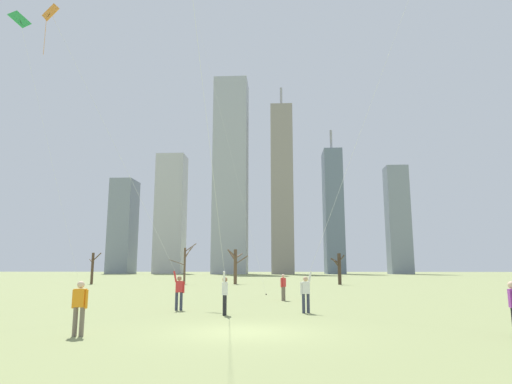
{
  "coord_description": "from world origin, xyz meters",
  "views": [
    {
      "loc": [
        1.13,
        -14.45,
        2.02
      ],
      "look_at": [
        0.0,
        6.0,
        5.57
      ],
      "focal_mm": 30.65,
      "sensor_mm": 36.0,
      "label": 1
    }
  ],
  "objects_px": {
    "bystander_far_off_by_trees": "(80,305)",
    "bare_tree_center": "(93,267)",
    "kite_flyer_far_back_teal": "(326,233)",
    "bare_tree_leftmost": "(339,268)",
    "bare_tree_rightmost": "(235,264)",
    "bystander_strolling_midfield": "(283,286)",
    "kite_flyer_foreground_left_yellow": "(220,249)",
    "distant_kite_high_overhead_green": "(24,38)",
    "distant_kite_drifting_left_blue": "(192,0)",
    "kite_flyer_midfield_center_orange": "(141,208)",
    "bare_tree_far_right_edge": "(185,264)"
  },
  "relations": [
    {
      "from": "kite_flyer_foreground_left_yellow",
      "to": "distant_kite_drifting_left_blue",
      "type": "relative_size",
      "value": 0.64
    },
    {
      "from": "kite_flyer_foreground_left_yellow",
      "to": "distant_kite_high_overhead_green",
      "type": "relative_size",
      "value": 1.13
    },
    {
      "from": "bystander_far_off_by_trees",
      "to": "distant_kite_high_overhead_green",
      "type": "bearing_deg",
      "value": 133.01
    },
    {
      "from": "kite_flyer_far_back_teal",
      "to": "bare_tree_rightmost",
      "type": "xyz_separation_m",
      "value": [
        -7.78,
        34.59,
        -1.14
      ]
    },
    {
      "from": "bystander_far_off_by_trees",
      "to": "distant_kite_drifting_left_blue",
      "type": "xyz_separation_m",
      "value": [
        -1.79,
        22.8,
        25.36
      ]
    },
    {
      "from": "distant_kite_drifting_left_blue",
      "to": "bare_tree_center",
      "type": "bearing_deg",
      "value": 130.89
    },
    {
      "from": "distant_kite_high_overhead_green",
      "to": "bare_tree_far_right_edge",
      "type": "relative_size",
      "value": 3.29
    },
    {
      "from": "kite_flyer_midfield_center_orange",
      "to": "kite_flyer_far_back_teal",
      "type": "bearing_deg",
      "value": -6.75
    },
    {
      "from": "kite_flyer_midfield_center_orange",
      "to": "bystander_far_off_by_trees",
      "type": "bearing_deg",
      "value": -83.39
    },
    {
      "from": "distant_kite_drifting_left_blue",
      "to": "kite_flyer_foreground_left_yellow",
      "type": "bearing_deg",
      "value": -73.1
    },
    {
      "from": "kite_flyer_far_back_teal",
      "to": "distant_kite_drifting_left_blue",
      "type": "height_order",
      "value": "distant_kite_drifting_left_blue"
    },
    {
      "from": "distant_kite_drifting_left_blue",
      "to": "bystander_strolling_midfield",
      "type": "bearing_deg",
      "value": -45.54
    },
    {
      "from": "kite_flyer_midfield_center_orange",
      "to": "bare_tree_rightmost",
      "type": "xyz_separation_m",
      "value": [
        1.39,
        33.51,
        -2.56
      ]
    },
    {
      "from": "bystander_strolling_midfield",
      "to": "bare_tree_rightmost",
      "type": "height_order",
      "value": "bare_tree_rightmost"
    },
    {
      "from": "kite_flyer_foreground_left_yellow",
      "to": "bare_tree_rightmost",
      "type": "bearing_deg",
      "value": 94.8
    },
    {
      "from": "bare_tree_rightmost",
      "to": "bystander_strolling_midfield",
      "type": "bearing_deg",
      "value": -77.94
    },
    {
      "from": "distant_kite_high_overhead_green",
      "to": "bare_tree_rightmost",
      "type": "relative_size",
      "value": 3.78
    },
    {
      "from": "distant_kite_drifting_left_blue",
      "to": "bare_tree_center",
      "type": "distance_m",
      "value": 33.86
    },
    {
      "from": "distant_kite_drifting_left_blue",
      "to": "bare_tree_rightmost",
      "type": "xyz_separation_m",
      "value": [
        2.23,
        18.98,
        -23.81
      ]
    },
    {
      "from": "bare_tree_rightmost",
      "to": "bare_tree_far_right_edge",
      "type": "height_order",
      "value": "bare_tree_far_right_edge"
    },
    {
      "from": "bystander_far_off_by_trees",
      "to": "bare_tree_far_right_edge",
      "type": "height_order",
      "value": "bare_tree_far_right_edge"
    },
    {
      "from": "kite_flyer_far_back_teal",
      "to": "bystander_far_off_by_trees",
      "type": "relative_size",
      "value": 12.11
    },
    {
      "from": "kite_flyer_foreground_left_yellow",
      "to": "bare_tree_center",
      "type": "distance_m",
      "value": 40.99
    },
    {
      "from": "bare_tree_leftmost",
      "to": "distant_kite_high_overhead_green",
      "type": "bearing_deg",
      "value": -124.2
    },
    {
      "from": "kite_flyer_far_back_teal",
      "to": "bare_tree_rightmost",
      "type": "distance_m",
      "value": 35.48
    },
    {
      "from": "distant_kite_high_overhead_green",
      "to": "distant_kite_drifting_left_blue",
      "type": "xyz_separation_m",
      "value": [
        6.66,
        13.74,
        11.33
      ]
    },
    {
      "from": "bare_tree_rightmost",
      "to": "bare_tree_leftmost",
      "type": "height_order",
      "value": "bare_tree_rightmost"
    },
    {
      "from": "kite_flyer_foreground_left_yellow",
      "to": "bystander_strolling_midfield",
      "type": "distance_m",
      "value": 9.78
    },
    {
      "from": "bystander_strolling_midfield",
      "to": "bystander_far_off_by_trees",
      "type": "xyz_separation_m",
      "value": [
        -6.24,
        -14.62,
        0.0
      ]
    },
    {
      "from": "kite_flyer_far_back_teal",
      "to": "bare_tree_center",
      "type": "relative_size",
      "value": 5.02
    },
    {
      "from": "distant_kite_high_overhead_green",
      "to": "bare_tree_center",
      "type": "bearing_deg",
      "value": 105.63
    },
    {
      "from": "kite_flyer_far_back_teal",
      "to": "bystander_strolling_midfield",
      "type": "distance_m",
      "value": 8.15
    },
    {
      "from": "bystander_far_off_by_trees",
      "to": "bare_tree_center",
      "type": "xyz_separation_m",
      "value": [
        -17.32,
        40.73,
        1.19
      ]
    },
    {
      "from": "distant_kite_high_overhead_green",
      "to": "bare_tree_rightmost",
      "type": "xyz_separation_m",
      "value": [
        8.89,
        32.71,
        -12.48
      ]
    },
    {
      "from": "kite_flyer_foreground_left_yellow",
      "to": "bare_tree_rightmost",
      "type": "xyz_separation_m",
      "value": [
        -3.05,
        36.35,
        -0.35
      ]
    },
    {
      "from": "bare_tree_leftmost",
      "to": "kite_flyer_midfield_center_orange",
      "type": "bearing_deg",
      "value": -113.42
    },
    {
      "from": "kite_flyer_far_back_teal",
      "to": "bare_tree_leftmost",
      "type": "bearing_deg",
      "value": 81.63
    },
    {
      "from": "bystander_strolling_midfield",
      "to": "bare_tree_leftmost",
      "type": "xyz_separation_m",
      "value": [
        6.94,
        26.27,
        1.08
      ]
    },
    {
      "from": "bare_tree_far_right_edge",
      "to": "bystander_strolling_midfield",
      "type": "bearing_deg",
      "value": -65.65
    },
    {
      "from": "bystander_strolling_midfield",
      "to": "bare_tree_leftmost",
      "type": "bearing_deg",
      "value": 75.21
    },
    {
      "from": "bare_tree_center",
      "to": "bare_tree_leftmost",
      "type": "xyz_separation_m",
      "value": [
        30.49,
        0.15,
        -0.11
      ]
    },
    {
      "from": "kite_flyer_far_back_teal",
      "to": "bare_tree_rightmost",
      "type": "height_order",
      "value": "kite_flyer_far_back_teal"
    },
    {
      "from": "kite_flyer_foreground_left_yellow",
      "to": "bare_tree_rightmost",
      "type": "relative_size",
      "value": 4.27
    },
    {
      "from": "bystander_far_off_by_trees",
      "to": "distant_kite_high_overhead_green",
      "type": "xyz_separation_m",
      "value": [
        -8.46,
        9.06,
        14.03
      ]
    },
    {
      "from": "kite_flyer_far_back_teal",
      "to": "kite_flyer_midfield_center_orange",
      "type": "distance_m",
      "value": 9.34
    },
    {
      "from": "kite_flyer_midfield_center_orange",
      "to": "bare_tree_far_right_edge",
      "type": "height_order",
      "value": "kite_flyer_midfield_center_orange"
    },
    {
      "from": "bare_tree_leftmost",
      "to": "bare_tree_far_right_edge",
      "type": "xyz_separation_m",
      "value": [
        -18.97,
        0.31,
        0.52
      ]
    },
    {
      "from": "kite_flyer_foreground_left_yellow",
      "to": "bare_tree_rightmost",
      "type": "height_order",
      "value": "kite_flyer_foreground_left_yellow"
    },
    {
      "from": "kite_flyer_far_back_teal",
      "to": "bare_tree_leftmost",
      "type": "distance_m",
      "value": 34.11
    },
    {
      "from": "kite_flyer_midfield_center_orange",
      "to": "bare_tree_center",
      "type": "distance_m",
      "value": 36.47
    }
  ]
}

